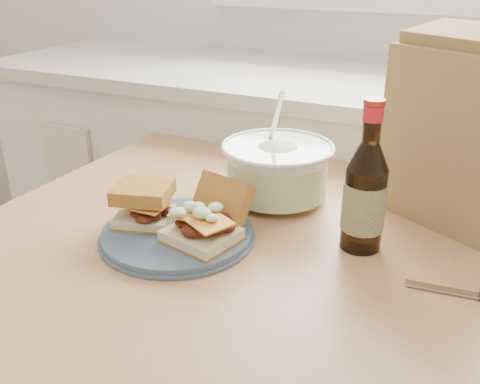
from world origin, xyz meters
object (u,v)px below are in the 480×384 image
at_px(coleslaw_bowl, 277,173).
at_px(paper_bag, 461,137).
at_px(dining_table, 244,283).
at_px(plate, 177,234).
at_px(beer_bottle, 365,195).

relative_size(coleslaw_bowl, paper_bag, 0.71).
bearing_deg(dining_table, paper_bag, 35.30).
distance_m(plate, beer_bottle, 0.33).
distance_m(coleslaw_bowl, paper_bag, 0.35).
xyz_separation_m(beer_bottle, paper_bag, (0.12, 0.19, 0.06)).
relative_size(dining_table, paper_bag, 3.12).
bearing_deg(plate, coleslaw_bowl, 66.89).
distance_m(coleslaw_bowl, beer_bottle, 0.24).
bearing_deg(coleslaw_bowl, beer_bottle, -30.55).
bearing_deg(dining_table, coleslaw_bowl, 89.67).
distance_m(dining_table, beer_bottle, 0.30).
bearing_deg(plate, paper_bag, 35.53).
xyz_separation_m(plate, beer_bottle, (0.30, 0.11, 0.09)).
xyz_separation_m(dining_table, plate, (-0.09, -0.08, 0.13)).
height_order(coleslaw_bowl, beer_bottle, beer_bottle).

